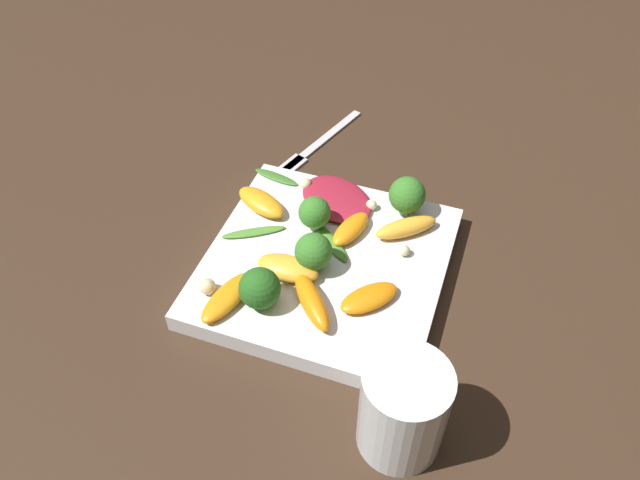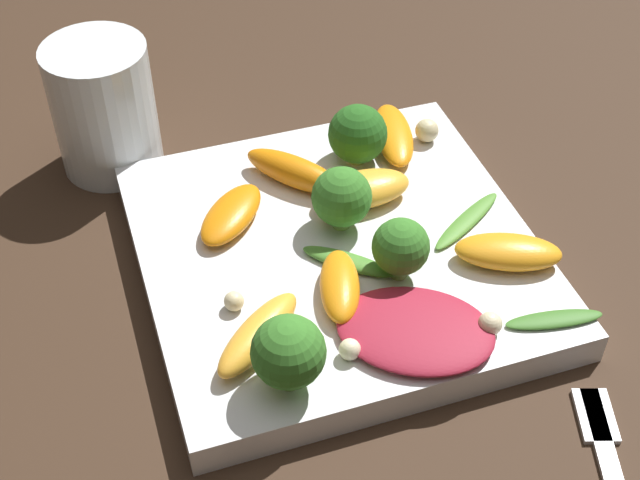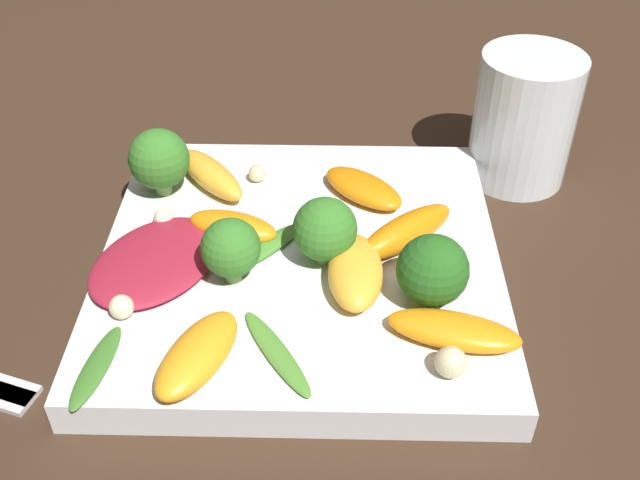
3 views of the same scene
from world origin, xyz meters
The scene contains 23 objects.
ground_plane centered at (0.00, 0.00, 0.00)m, with size 2.40×2.40×0.00m, color #382619.
plate centered at (0.00, 0.00, 0.01)m, with size 0.26×0.26×0.02m.
drinking_glass centered at (0.13, -0.16, 0.05)m, with size 0.08×0.08×0.10m.
fork centered at (-0.09, 0.21, 0.00)m, with size 0.07×0.16×0.01m.
radicchio_leaf_0 centered at (-0.02, 0.09, 0.03)m, with size 0.12×0.11×0.01m.
orange_segment_0 centered at (0.07, 0.07, 0.03)m, with size 0.07×0.07×0.02m.
orange_segment_1 centered at (0.01, 0.05, 0.03)m, with size 0.04×0.07×0.02m.
orange_segment_2 centered at (0.06, -0.04, 0.03)m, with size 0.07×0.07×0.01m.
orange_segment_3 centered at (0.01, -0.07, 0.03)m, with size 0.07×0.07×0.02m.
orange_segment_4 centered at (-0.03, -0.03, 0.03)m, with size 0.07×0.03×0.02m.
orange_segment_5 centered at (-0.10, 0.05, 0.03)m, with size 0.08×0.06×0.02m.
orange_segment_6 centered at (-0.08, -0.09, 0.03)m, with size 0.04×0.08×0.01m.
broccoli_floret_0 centered at (0.06, 0.10, 0.05)m, with size 0.04×0.04×0.05m.
broccoli_floret_1 centered at (-0.04, -0.08, 0.05)m, with size 0.04×0.04×0.04m.
broccoli_floret_2 centered at (-0.03, 0.04, 0.05)m, with size 0.04×0.04×0.04m.
broccoli_floret_3 centered at (-0.01, -0.02, 0.05)m, with size 0.04×0.04×0.05m.
arugula_sprig_0 centered at (0.00, 0.02, 0.03)m, with size 0.06×0.05×0.01m.
arugula_sprig_1 centered at (-0.09, 0.01, 0.03)m, with size 0.07×0.05×0.00m.
arugula_sprig_2 centered at (-0.10, 0.11, 0.03)m, with size 0.06×0.02×0.00m.
macadamia_nut_0 centered at (0.08, 0.03, 0.03)m, with size 0.01×0.01×0.01m.
macadamia_nut_1 centered at (-0.06, 0.10, 0.03)m, with size 0.01×0.01×0.01m.
macadamia_nut_2 centered at (-0.10, -0.08, 0.03)m, with size 0.02×0.02×0.02m.
macadamia_nut_3 centered at (0.02, 0.09, 0.03)m, with size 0.01×0.01×0.01m.
Camera 1 is at (0.15, -0.43, 0.53)m, focal length 35.00 mm.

